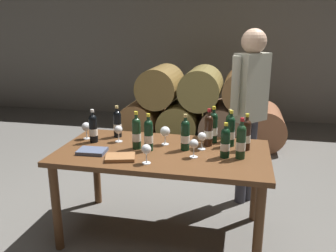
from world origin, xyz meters
TOP-DOWN VIEW (x-y plane):
  - ground_plane at (0.00, 0.00)m, footprint 14.00×14.00m
  - cellar_back_wall at (0.00, 4.20)m, footprint 10.00×0.24m
  - barrel_stack at (-0.00, 2.60)m, footprint 2.49×0.90m
  - dining_table at (0.00, 0.00)m, footprint 1.70×0.90m
  - wine_bottle_0 at (-0.22, -0.00)m, footprint 0.07×0.07m
  - wine_bottle_1 at (0.66, 0.16)m, footprint 0.07×0.07m
  - wine_bottle_2 at (-0.64, 0.08)m, footprint 0.07×0.07m
  - wine_bottle_3 at (-0.11, -0.02)m, footprint 0.07×0.07m
  - wine_bottle_4 at (-0.48, 0.27)m, footprint 0.07×0.07m
  - wine_bottle_5 at (0.38, 0.29)m, footprint 0.07×0.07m
  - wine_bottle_6 at (0.50, -0.05)m, footprint 0.07×0.07m
  - wine_bottle_7 at (0.17, 0.05)m, footprint 0.07×0.07m
  - wine_bottle_8 at (0.53, 0.23)m, footprint 0.07×0.07m
  - wine_bottle_9 at (0.35, 0.20)m, footprint 0.07×0.07m
  - wine_bottle_10 at (0.51, 0.35)m, footprint 0.07×0.07m
  - wine_bottle_11 at (0.62, -0.05)m, footprint 0.07×0.07m
  - wine_glass_0 at (-0.01, 0.15)m, footprint 0.09×0.09m
  - wine_glass_1 at (-0.43, 0.14)m, footprint 0.07×0.07m
  - wine_glass_2 at (-0.05, -0.30)m, footprint 0.07×0.07m
  - wine_glass_3 at (0.27, -0.10)m, footprint 0.07×0.07m
  - wine_glass_4 at (-0.73, 0.15)m, footprint 0.08×0.08m
  - wine_glass_5 at (0.31, 0.09)m, footprint 0.07×0.07m
  - tasting_notebook at (-0.54, -0.17)m, footprint 0.23×0.17m
  - leather_ledger at (-0.27, -0.26)m, footprint 0.25×0.21m
  - sommelier_presenting at (0.68, 0.75)m, footprint 0.36×0.39m

SIDE VIEW (x-z plane):
  - ground_plane at x=0.00m, z-range 0.00..0.00m
  - barrel_stack at x=0.00m, z-range -0.04..1.11m
  - dining_table at x=0.00m, z-range 0.29..1.05m
  - tasting_notebook at x=-0.54m, z-range 0.76..0.79m
  - leather_ledger at x=-0.27m, z-range 0.76..0.79m
  - wine_glass_3 at x=0.27m, z-range 0.79..0.93m
  - wine_glass_5 at x=0.31m, z-range 0.79..0.94m
  - wine_glass_1 at x=-0.43m, z-range 0.79..0.94m
  - wine_glass_2 at x=-0.05m, z-range 0.79..0.94m
  - wine_glass_4 at x=-0.73m, z-range 0.79..0.94m
  - wine_glass_0 at x=-0.01m, z-range 0.79..0.95m
  - wine_bottle_6 at x=0.50m, z-range 0.74..1.02m
  - wine_bottle_10 at x=0.51m, z-range 0.74..1.03m
  - wine_bottle_4 at x=-0.48m, z-range 0.74..1.03m
  - wine_bottle_2 at x=-0.64m, z-range 0.74..1.03m
  - wine_bottle_7 at x=0.17m, z-range 0.74..1.04m
  - wine_bottle_1 at x=0.66m, z-range 0.74..1.04m
  - wine_bottle_8 at x=0.53m, z-range 0.74..1.05m
  - wine_bottle_3 at x=-0.11m, z-range 0.74..1.05m
  - wine_bottle_0 at x=-0.22m, z-range 0.74..1.05m
  - wine_bottle_9 at x=0.35m, z-range 0.74..1.06m
  - wine_bottle_11 at x=0.62m, z-range 0.74..1.06m
  - wine_bottle_5 at x=0.38m, z-range 0.74..1.06m
  - sommelier_presenting at x=0.68m, z-range 0.19..1.90m
  - cellar_back_wall at x=0.00m, z-range 0.00..2.80m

